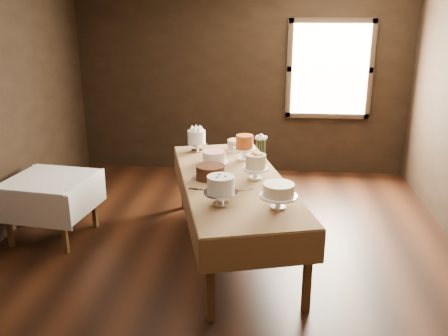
# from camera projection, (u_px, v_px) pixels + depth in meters

# --- Properties ---
(floor) EXTENTS (5.00, 6.00, 0.01)m
(floor) POSITION_uv_depth(u_px,v_px,m) (222.00, 262.00, 4.99)
(floor) COLOR black
(floor) RESTS_ON ground
(wall_back) EXTENTS (5.00, 0.02, 2.80)m
(wall_back) POSITION_uv_depth(u_px,v_px,m) (241.00, 81.00, 7.38)
(wall_back) COLOR black
(wall_back) RESTS_ON ground
(wall_front) EXTENTS (5.00, 0.02, 2.80)m
(wall_front) POSITION_uv_depth(u_px,v_px,m) (138.00, 334.00, 1.71)
(wall_front) COLOR black
(wall_front) RESTS_ON ground
(window) EXTENTS (1.10, 0.05, 1.30)m
(window) POSITION_uv_depth(u_px,v_px,m) (330.00, 70.00, 7.14)
(window) COLOR #FFEABF
(window) RESTS_ON wall_back
(display_table) EXTENTS (1.65, 2.77, 0.80)m
(display_table) POSITION_uv_depth(u_px,v_px,m) (233.00, 184.00, 5.04)
(display_table) COLOR #4A3016
(display_table) RESTS_ON ground
(side_table) EXTENTS (0.94, 0.94, 0.70)m
(side_table) POSITION_uv_depth(u_px,v_px,m) (50.00, 185.00, 5.35)
(side_table) COLOR #4A3016
(side_table) RESTS_ON ground
(cake_meringue) EXTENTS (0.30, 0.30, 0.27)m
(cake_meringue) POSITION_uv_depth(u_px,v_px,m) (197.00, 142.00, 5.92)
(cake_meringue) COLOR silver
(cake_meringue) RESTS_ON display_table
(cake_speckled) EXTENTS (0.27, 0.27, 0.13)m
(cake_speckled) POSITION_uv_depth(u_px,v_px,m) (236.00, 145.00, 5.99)
(cake_speckled) COLOR white
(cake_speckled) RESTS_ON display_table
(cake_lattice) EXTENTS (0.32, 0.32, 0.12)m
(cake_lattice) POSITION_uv_depth(u_px,v_px,m) (214.00, 158.00, 5.51)
(cake_lattice) COLOR white
(cake_lattice) RESTS_ON display_table
(cake_caramel) EXTENTS (0.26, 0.26, 0.30)m
(cake_caramel) POSITION_uv_depth(u_px,v_px,m) (244.00, 149.00, 5.59)
(cake_caramel) COLOR white
(cake_caramel) RESTS_ON display_table
(cake_chocolate) EXTENTS (0.37, 0.37, 0.14)m
(cake_chocolate) POSITION_uv_depth(u_px,v_px,m) (211.00, 172.00, 5.00)
(cake_chocolate) COLOR silver
(cake_chocolate) RESTS_ON display_table
(cake_flowers) EXTENTS (0.27, 0.27, 0.27)m
(cake_flowers) POSITION_uv_depth(u_px,v_px,m) (256.00, 168.00, 4.97)
(cake_flowers) COLOR white
(cake_flowers) RESTS_ON display_table
(cake_swirl) EXTENTS (0.33, 0.33, 0.28)m
(cake_swirl) POSITION_uv_depth(u_px,v_px,m) (221.00, 192.00, 4.32)
(cake_swirl) COLOR silver
(cake_swirl) RESTS_ON display_table
(cake_cream) EXTENTS (0.37, 0.37, 0.24)m
(cake_cream) POSITION_uv_depth(u_px,v_px,m) (278.00, 197.00, 4.26)
(cake_cream) COLOR white
(cake_cream) RESTS_ON display_table
(cake_server_a) EXTENTS (0.23, 0.12, 0.01)m
(cake_server_a) POSITION_uv_depth(u_px,v_px,m) (246.00, 190.00, 4.70)
(cake_server_a) COLOR silver
(cake_server_a) RESTS_ON display_table
(cake_server_b) EXTENTS (0.16, 0.21, 0.01)m
(cake_server_b) POSITION_uv_depth(u_px,v_px,m) (273.00, 191.00, 4.67)
(cake_server_b) COLOR silver
(cake_server_b) RESTS_ON display_table
(cake_server_c) EXTENTS (0.09, 0.24, 0.01)m
(cake_server_c) POSITION_uv_depth(u_px,v_px,m) (222.00, 169.00, 5.31)
(cake_server_c) COLOR silver
(cake_server_c) RESTS_ON display_table
(cake_server_d) EXTENTS (0.11, 0.23, 0.01)m
(cake_server_d) POSITION_uv_depth(u_px,v_px,m) (257.00, 169.00, 5.30)
(cake_server_d) COLOR silver
(cake_server_d) RESTS_ON display_table
(cake_server_e) EXTENTS (0.24, 0.06, 0.01)m
(cake_server_e) POSITION_uv_depth(u_px,v_px,m) (205.00, 190.00, 4.69)
(cake_server_e) COLOR silver
(cake_server_e) RESTS_ON display_table
(flower_vase) EXTENTS (0.14, 0.14, 0.14)m
(flower_vase) POSITION_uv_depth(u_px,v_px,m) (261.00, 160.00, 5.39)
(flower_vase) COLOR #2D2823
(flower_vase) RESTS_ON display_table
(flower_bouquet) EXTENTS (0.14, 0.14, 0.20)m
(flower_bouquet) POSITION_uv_depth(u_px,v_px,m) (261.00, 143.00, 5.32)
(flower_bouquet) COLOR white
(flower_bouquet) RESTS_ON flower_vase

